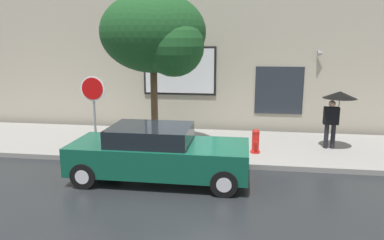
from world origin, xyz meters
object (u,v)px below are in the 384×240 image
(street_tree, at_px, (157,36))
(stop_sign, at_px, (93,99))
(fire_hydrant, at_px, (256,141))
(parked_car, at_px, (158,153))
(pedestrian_with_umbrella, at_px, (337,102))

(street_tree, relative_size, stop_sign, 2.05)
(fire_hydrant, xyz_separation_m, street_tree, (-3.06, 0.05, 3.18))
(parked_car, bearing_deg, pedestrian_with_umbrella, 31.57)
(parked_car, relative_size, pedestrian_with_umbrella, 2.44)
(street_tree, bearing_deg, pedestrian_with_umbrella, 8.12)
(fire_hydrant, height_order, pedestrian_with_umbrella, pedestrian_with_umbrella)
(fire_hydrant, distance_m, street_tree, 4.41)
(fire_hydrant, height_order, street_tree, street_tree)
(pedestrian_with_umbrella, relative_size, stop_sign, 0.78)
(street_tree, distance_m, stop_sign, 2.72)
(street_tree, height_order, stop_sign, street_tree)
(parked_car, relative_size, street_tree, 0.93)
(stop_sign, bearing_deg, parked_car, -33.69)
(stop_sign, bearing_deg, street_tree, 21.89)
(pedestrian_with_umbrella, xyz_separation_m, stop_sign, (-7.40, -1.53, 0.18))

